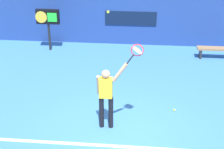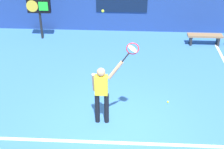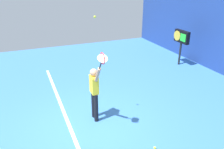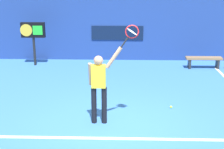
{
  "view_description": "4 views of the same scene",
  "coord_description": "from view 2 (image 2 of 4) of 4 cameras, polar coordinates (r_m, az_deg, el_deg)",
  "views": [
    {
      "loc": [
        0.57,
        -7.43,
        5.26
      ],
      "look_at": [
        -0.21,
        0.61,
        1.42
      ],
      "focal_mm": 54.58,
      "sensor_mm": 36.0,
      "label": 1
    },
    {
      "loc": [
        0.33,
        -6.79,
        5.66
      ],
      "look_at": [
        -0.06,
        0.33,
        1.49
      ],
      "focal_mm": 51.95,
      "sensor_mm": 36.0,
      "label": 2
    },
    {
      "loc": [
        5.5,
        -1.56,
        4.12
      ],
      "look_at": [
        -0.22,
        0.8,
        1.47
      ],
      "focal_mm": 36.65,
      "sensor_mm": 36.0,
      "label": 3
    },
    {
      "loc": [
        0.22,
        -7.2,
        3.43
      ],
      "look_at": [
        -0.03,
        0.69,
        1.12
      ],
      "focal_mm": 52.89,
      "sensor_mm": 36.0,
      "label": 4
    }
  ],
  "objects": [
    {
      "name": "court_bench",
      "position": [
        13.74,
        16.0,
        6.35
      ],
      "size": [
        1.4,
        0.36,
        0.45
      ],
      "color": "olive",
      "rests_on": "ground_plane"
    },
    {
      "name": "court_baseline",
      "position": [
        8.41,
        0.09,
        -11.91
      ],
      "size": [
        10.0,
        0.1,
        0.01
      ],
      "primitive_type": "cube",
      "color": "white",
      "rests_on": "ground_plane"
    },
    {
      "name": "ground_plane",
      "position": [
        8.85,
        0.29,
        -9.42
      ],
      "size": [
        18.0,
        18.0,
        0.0
      ],
      "primitive_type": "plane",
      "color": "#3870B2"
    },
    {
      "name": "sponsor_banner_center",
      "position": [
        14.26,
        1.71,
        12.04
      ],
      "size": [
        2.2,
        0.03,
        0.6
      ],
      "primitive_type": "cube",
      "color": "#0C1933"
    },
    {
      "name": "scoreboard_clock",
      "position": [
        13.77,
        -12.76,
        11.44
      ],
      "size": [
        0.96,
        0.2,
        1.75
      ],
      "color": "black",
      "rests_on": "ground_plane"
    },
    {
      "name": "tennis_player",
      "position": [
        8.48,
        -1.8,
        -2.91
      ],
      "size": [
        0.81,
        0.31,
        1.92
      ],
      "color": "black",
      "rests_on": "ground_plane"
    },
    {
      "name": "spare_ball",
      "position": [
        9.9,
        9.8,
        -4.78
      ],
      "size": [
        0.07,
        0.07,
        0.07
      ],
      "primitive_type": "sphere",
      "color": "#CCE033",
      "rests_on": "ground_plane"
    },
    {
      "name": "tennis_ball",
      "position": [
        7.57,
        -1.63,
        11.1
      ],
      "size": [
        0.07,
        0.07,
        0.07
      ],
      "primitive_type": "sphere",
      "color": "#CCE033"
    },
    {
      "name": "tennis_racket",
      "position": [
        7.85,
        3.5,
        4.38
      ],
      "size": [
        0.48,
        0.27,
        0.6
      ],
      "color": "black"
    }
  ]
}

